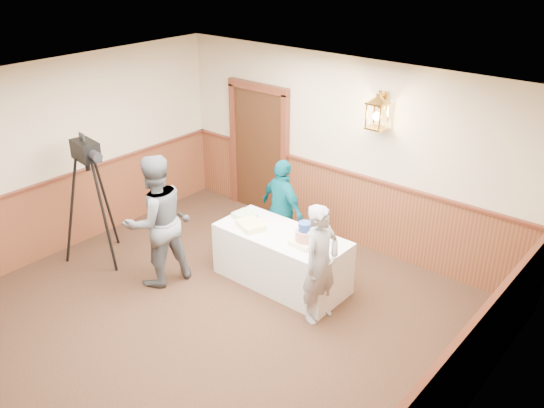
{
  "coord_description": "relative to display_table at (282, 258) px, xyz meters",
  "views": [
    {
      "loc": [
        4.27,
        -3.29,
        4.32
      ],
      "look_at": [
        0.12,
        1.7,
        1.25
      ],
      "focal_mm": 38.0,
      "sensor_mm": 36.0,
      "label": 1
    }
  ],
  "objects": [
    {
      "name": "baker",
      "position": [
        0.84,
        -0.31,
        0.38
      ],
      "size": [
        0.41,
        0.58,
        1.52
      ],
      "primitive_type": "imported",
      "rotation": [
        0.0,
        0.0,
        1.48
      ],
      "color": "#939498",
      "rests_on": "ground"
    },
    {
      "name": "ground",
      "position": [
        -0.12,
        -1.9,
        -0.38
      ],
      "size": [
        7.0,
        7.0,
        0.0
      ],
      "primitive_type": "plane",
      "color": "black",
      "rests_on": "ground"
    },
    {
      "name": "interviewer",
      "position": [
        -1.3,
        -1.02,
        0.53
      ],
      "size": [
        1.54,
        1.01,
        1.82
      ],
      "rotation": [
        0.0,
        0.0,
        -1.8
      ],
      "color": "#565B60",
      "rests_on": "ground"
    },
    {
      "name": "assistant_p",
      "position": [
        -0.47,
        0.61,
        0.36
      ],
      "size": [
        0.93,
        0.56,
        1.48
      ],
      "primitive_type": "imported",
      "rotation": [
        0.0,
        0.0,
        2.9
      ],
      "color": "#065363",
      "rests_on": "ground"
    },
    {
      "name": "display_table",
      "position": [
        0.0,
        0.0,
        0.0
      ],
      "size": [
        1.8,
        0.8,
        0.75
      ],
      "primitive_type": "cube",
      "color": "silver",
      "rests_on": "ground"
    },
    {
      "name": "sheet_cake_yellow",
      "position": [
        -0.42,
        -0.14,
        0.41
      ],
      "size": [
        0.45,
        0.4,
        0.08
      ],
      "primitive_type": "cube",
      "rotation": [
        0.0,
        0.0,
        -0.37
      ],
      "color": "#E5E189",
      "rests_on": "display_table"
    },
    {
      "name": "sheet_cake_green",
      "position": [
        -0.68,
        0.02,
        0.41
      ],
      "size": [
        0.32,
        0.26,
        0.07
      ],
      "primitive_type": "cube",
      "rotation": [
        0.0,
        0.0,
        -0.07
      ],
      "color": "#99C78C",
      "rests_on": "display_table"
    },
    {
      "name": "room_shell",
      "position": [
        -0.18,
        -1.45,
        1.15
      ],
      "size": [
        6.02,
        7.02,
        2.81
      ],
      "color": "beige",
      "rests_on": "ground"
    },
    {
      "name": "tv_camera_rig",
      "position": [
        -2.44,
        -1.19,
        0.43
      ],
      "size": [
        0.71,
        0.66,
        1.8
      ],
      "rotation": [
        0.0,
        0.0,
        -0.15
      ],
      "color": "black",
      "rests_on": "ground"
    },
    {
      "name": "tiered_cake",
      "position": [
        0.41,
        -0.05,
        0.5
      ],
      "size": [
        0.33,
        0.33,
        0.31
      ],
      "rotation": [
        0.0,
        0.0,
        -0.08
      ],
      "color": "#F3E6B7",
      "rests_on": "display_table"
    }
  ]
}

